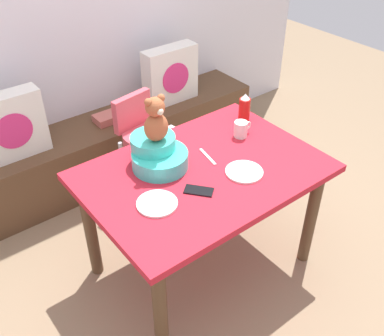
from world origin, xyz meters
The scene contains 15 objects.
ground_plane centered at (0.00, 0.00, 0.00)m, with size 8.00×8.00×0.00m, color #8C7256.
window_bench centered at (0.00, 1.19, 0.23)m, with size 2.60×0.44×0.46m, color brown.
pillow_floral_left centered at (-0.64, 1.17, 0.68)m, with size 0.44×0.15×0.44m.
pillow_floral_right centered at (0.62, 1.17, 0.68)m, with size 0.44×0.15×0.44m.
book_stack centered at (0.06, 1.19, 0.49)m, with size 0.20×0.14×0.06m, color #C26358.
dining_table centered at (0.00, 0.00, 0.63)m, with size 1.26×0.89×0.74m.
highchair centered at (0.11, 0.76, 0.52)m, with size 0.37×0.49×0.79m.
infant_seat_teal centered at (-0.17, 0.18, 0.81)m, with size 0.30×0.33×0.16m.
teddy_bear centered at (-0.17, 0.18, 1.02)m, with size 0.13×0.12×0.25m.
ketchup_bottle centered at (0.52, 0.24, 0.83)m, with size 0.07×0.07×0.18m.
coffee_mug centered at (0.38, 0.12, 0.79)m, with size 0.12×0.08×0.09m.
dinner_plate_near centered at (0.15, -0.15, 0.75)m, with size 0.20×0.20×0.01m, color white.
dinner_plate_far centered at (-0.35, -0.08, 0.75)m, with size 0.20×0.20×0.01m, color white.
cell_phone centered at (-0.13, -0.13, 0.74)m, with size 0.07×0.14×0.01m, color black.
table_fork centered at (0.09, 0.07, 0.74)m, with size 0.02×0.17×0.01m, color silver.
Camera 1 is at (-1.21, -1.46, 2.15)m, focal length 41.59 mm.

